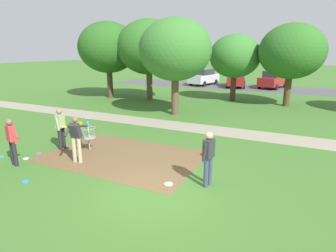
# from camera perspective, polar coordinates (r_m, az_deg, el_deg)

# --- Properties ---
(ground_plane) EXTENTS (160.00, 160.00, 0.00)m
(ground_plane) POSITION_cam_1_polar(r_m,az_deg,el_deg) (8.41, -3.14, -13.39)
(ground_plane) COLOR #3D6B28
(dirt_tee_pad) EXTENTS (5.97, 3.95, 0.01)m
(dirt_tee_pad) POSITION_cam_1_polar(r_m,az_deg,el_deg) (11.19, -9.06, -6.03)
(dirt_tee_pad) COLOR brown
(dirt_tee_pad) RESTS_ON ground
(disc_golf_basket) EXTENTS (0.98, 0.58, 1.39)m
(disc_golf_basket) POSITION_cam_1_polar(r_m,az_deg,el_deg) (11.97, -15.94, -1.24)
(disc_golf_basket) COLOR #9E9EA3
(disc_golf_basket) RESTS_ON ground
(player_foreground_watching) EXTENTS (0.42, 0.48, 1.71)m
(player_foreground_watching) POSITION_cam_1_polar(r_m,az_deg,el_deg) (12.38, -20.87, -0.10)
(player_foreground_watching) COLOR #232328
(player_foreground_watching) RESTS_ON ground
(player_throwing) EXTENTS (0.43, 0.49, 1.71)m
(player_throwing) POSITION_cam_1_polar(r_m,az_deg,el_deg) (8.51, 8.16, -6.00)
(player_throwing) COLOR #384260
(player_throwing) RESTS_ON ground
(player_waiting_left) EXTENTS (0.43, 1.16, 1.71)m
(player_waiting_left) POSITION_cam_1_polar(r_m,az_deg,el_deg) (10.73, -18.11, -2.02)
(player_waiting_left) COLOR tan
(player_waiting_left) RESTS_ON ground
(player_waiting_right) EXTENTS (0.50, 0.44, 1.71)m
(player_waiting_right) POSITION_cam_1_polar(r_m,az_deg,el_deg) (11.33, -29.01, -2.40)
(player_waiting_right) COLOR #232328
(player_waiting_right) RESTS_ON ground
(frisbee_near_basket) EXTENTS (0.21, 0.21, 0.02)m
(frisbee_near_basket) POSITION_cam_1_polar(r_m,az_deg,el_deg) (10.09, -26.87, -9.98)
(frisbee_near_basket) COLOR #1E93DB
(frisbee_near_basket) RESTS_ON ground
(frisbee_by_tee) EXTENTS (0.20, 0.20, 0.02)m
(frisbee_by_tee) POSITION_cam_1_polar(r_m,az_deg,el_deg) (12.09, -26.79, -5.89)
(frisbee_by_tee) COLOR white
(frisbee_by_tee) RESTS_ON ground
(frisbee_mid_grass) EXTENTS (0.21, 0.21, 0.02)m
(frisbee_mid_grass) POSITION_cam_1_polar(r_m,az_deg,el_deg) (12.73, -30.65, -5.38)
(frisbee_mid_grass) COLOR #1E93DB
(frisbee_mid_grass) RESTS_ON ground
(frisbee_far_left) EXTENTS (0.21, 0.21, 0.02)m
(frisbee_far_left) POSITION_cam_1_polar(r_m,az_deg,el_deg) (12.44, -24.66, -5.06)
(frisbee_far_left) COLOR #E53D99
(frisbee_far_left) RESTS_ON ground
(frisbee_far_right) EXTENTS (0.26, 0.26, 0.02)m
(frisbee_far_right) POSITION_cam_1_polar(r_m,az_deg,el_deg) (8.88, 0.12, -11.64)
(frisbee_far_right) COLOR white
(frisbee_far_right) RESTS_ON ground
(tree_near_right) EXTENTS (4.43, 4.43, 5.90)m
(tree_near_right) POSITION_cam_1_polar(r_m,az_deg,el_deg) (17.68, 1.47, 15.12)
(tree_near_right) COLOR brown
(tree_near_right) RESTS_ON ground
(tree_mid_left) EXTENTS (4.89, 4.89, 6.26)m
(tree_mid_left) POSITION_cam_1_polar(r_m,az_deg,el_deg) (24.74, -12.01, 15.23)
(tree_mid_left) COLOR #4C3823
(tree_mid_left) RESTS_ON ground
(tree_mid_center) EXTENTS (3.96, 3.96, 5.21)m
(tree_mid_center) POSITION_cam_1_polar(r_m,az_deg,el_deg) (23.32, 13.37, 13.54)
(tree_mid_center) COLOR #422D1E
(tree_mid_center) RESTS_ON ground
(tree_mid_right) EXTENTS (4.54, 4.54, 5.83)m
(tree_mid_right) POSITION_cam_1_polar(r_m,az_deg,el_deg) (22.23, 23.72, 13.61)
(tree_mid_right) COLOR #4C3823
(tree_mid_right) RESTS_ON ground
(tree_far_left) EXTENTS (5.05, 5.05, 6.35)m
(tree_far_left) POSITION_cam_1_polar(r_m,az_deg,el_deg) (23.17, -3.89, 15.59)
(tree_far_left) COLOR brown
(tree_far_left) RESTS_ON ground
(parking_lot_strip) EXTENTS (36.00, 6.00, 0.01)m
(parking_lot_strip) POSITION_cam_1_polar(r_m,az_deg,el_deg) (32.04, 19.21, 7.16)
(parking_lot_strip) COLOR #4C4C51
(parking_lot_strip) RESTS_ON ground
(parked_car_leftmost) EXTENTS (2.69, 4.49, 1.84)m
(parked_car_leftmost) POSITION_cam_1_polar(r_m,az_deg,el_deg) (33.62, 7.24, 9.79)
(parked_car_leftmost) COLOR silver
(parked_car_leftmost) RESTS_ON ground
(parked_car_center_left) EXTENTS (2.53, 4.46, 1.84)m
(parked_car_center_left) POSITION_cam_1_polar(r_m,az_deg,el_deg) (32.48, 13.63, 9.31)
(parked_car_center_left) COLOR maroon
(parked_car_center_left) RESTS_ON ground
(parked_car_center_right) EXTENTS (2.76, 4.51, 1.84)m
(parked_car_center_right) POSITION_cam_1_polar(r_m,az_deg,el_deg) (32.59, 20.43, 8.81)
(parked_car_center_right) COLOR maroon
(parked_car_center_right) RESTS_ON ground
(gravel_path) EXTENTS (40.00, 1.72, 0.00)m
(gravel_path) POSITION_cam_1_polar(r_m,az_deg,el_deg) (14.65, 10.48, -0.99)
(gravel_path) COLOR gray
(gravel_path) RESTS_ON ground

